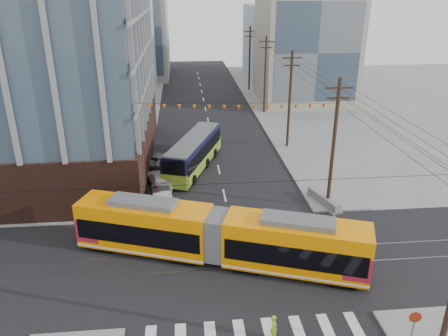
# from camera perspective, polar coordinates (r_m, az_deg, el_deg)

# --- Properties ---
(ground) EXTENTS (160.00, 160.00, 0.00)m
(ground) POSITION_cam_1_polar(r_m,az_deg,el_deg) (27.44, 3.01, -16.59)
(ground) COLOR slate
(bg_bldg_nw_near) EXTENTS (18.00, 16.00, 18.00)m
(bg_bldg_nw_near) POSITION_cam_1_polar(r_m,az_deg,el_deg) (74.70, -16.55, 15.37)
(bg_bldg_nw_near) COLOR #8C99A5
(bg_bldg_nw_near) RESTS_ON ground
(bg_bldg_ne_near) EXTENTS (14.00, 14.00, 16.00)m
(bg_bldg_ne_near) POSITION_cam_1_polar(r_m,az_deg,el_deg) (72.27, 10.49, 14.88)
(bg_bldg_ne_near) COLOR gray
(bg_bldg_ne_near) RESTS_ON ground
(bg_bldg_nw_far) EXTENTS (16.00, 18.00, 20.00)m
(bg_bldg_nw_far) POSITION_cam_1_polar(r_m,az_deg,el_deg) (93.87, -12.56, 17.68)
(bg_bldg_nw_far) COLOR gray
(bg_bldg_nw_far) RESTS_ON ground
(bg_bldg_ne_far) EXTENTS (16.00, 16.00, 14.00)m
(bg_bldg_ne_far) POSITION_cam_1_polar(r_m,az_deg,el_deg) (92.10, 8.30, 16.00)
(bg_bldg_ne_far) COLOR #8C99A5
(bg_bldg_ne_far) RESTS_ON ground
(utility_pole_far) EXTENTS (0.30, 0.30, 11.00)m
(utility_pole_far) POSITION_cam_1_polar(r_m,az_deg,el_deg) (78.79, 3.36, 13.99)
(utility_pole_far) COLOR black
(utility_pole_far) RESTS_ON ground
(streetcar) EXTENTS (19.50, 9.24, 3.80)m
(streetcar) POSITION_cam_1_polar(r_m,az_deg,el_deg) (29.55, -0.87, -8.86)
(streetcar) COLOR orange
(streetcar) RESTS_ON ground
(city_bus) EXTENTS (6.44, 11.98, 3.35)m
(city_bus) POSITION_cam_1_polar(r_m,az_deg,el_deg) (44.53, -3.99, 2.00)
(city_bus) COLOR black
(city_bus) RESTS_ON ground
(parked_car_silver) EXTENTS (2.10, 4.66, 1.48)m
(parked_car_silver) POSITION_cam_1_polar(r_m,az_deg,el_deg) (37.61, -8.11, -3.79)
(parked_car_silver) COLOR #929399
(parked_car_silver) RESTS_ON ground
(parked_car_white) EXTENTS (3.07, 4.93, 1.33)m
(parked_car_white) POSITION_cam_1_polar(r_m,az_deg,el_deg) (41.32, -8.52, -1.41)
(parked_car_white) COLOR silver
(parked_car_white) RESTS_ON ground
(parked_car_grey) EXTENTS (3.48, 4.75, 1.20)m
(parked_car_grey) POSITION_cam_1_polar(r_m,az_deg,el_deg) (46.12, -8.44, 1.12)
(parked_car_grey) COLOR slate
(parked_car_grey) RESTS_ON ground
(pedestrian) EXTENTS (0.46, 0.61, 1.50)m
(pedestrian) POSITION_cam_1_polar(r_m,az_deg,el_deg) (24.61, 6.54, -19.93)
(pedestrian) COLOR #C0E226
(pedestrian) RESTS_ON ground
(stop_sign) EXTENTS (0.77, 0.77, 2.20)m
(stop_sign) POSITION_cam_1_polar(r_m,az_deg,el_deg) (25.59, 23.38, -19.02)
(stop_sign) COLOR #9D250E
(stop_sign) RESTS_ON ground
(jersey_barrier) EXTENTS (2.07, 4.25, 0.83)m
(jersey_barrier) POSITION_cam_1_polar(r_m,az_deg,el_deg) (38.42, 12.89, -4.10)
(jersey_barrier) COLOR slate
(jersey_barrier) RESTS_ON ground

